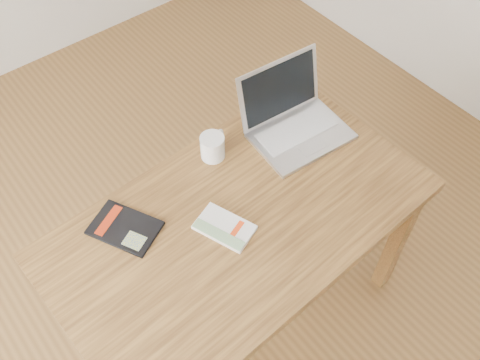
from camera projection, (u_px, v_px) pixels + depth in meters
room at (118, 91)px, 1.28m from camera, size 4.04×4.04×2.70m
desk at (240, 231)px, 1.85m from camera, size 1.31×0.78×0.75m
white_guidebook at (224, 227)px, 1.75m from camera, size 0.17×0.22×0.02m
black_guidebook at (125, 228)px, 1.75m from camera, size 0.23×0.26×0.01m
laptop at (293, 119)px, 1.98m from camera, size 0.37×0.33×0.24m
coffee_mug at (213, 146)px, 1.91m from camera, size 0.12×0.09×0.09m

